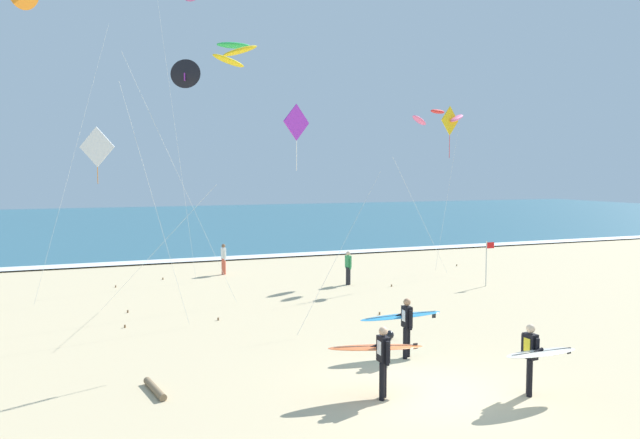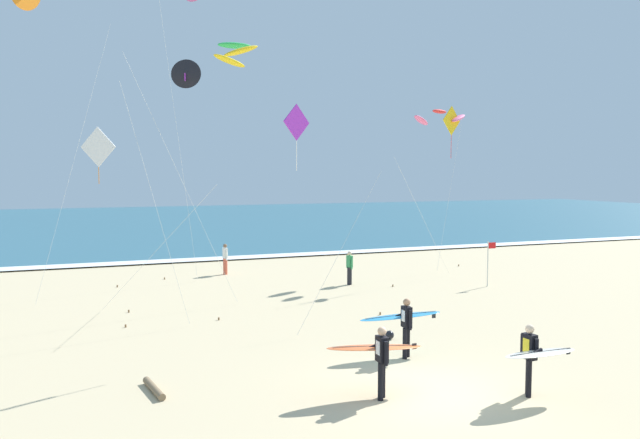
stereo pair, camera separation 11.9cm
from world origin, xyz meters
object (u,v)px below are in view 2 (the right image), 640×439
Objects in this scene: surfer_trailing at (379,353)px; bystander_white_top at (225,259)px; beach_ball at (390,335)px; driftwood_log at (154,388)px; kite_diamond_golden_mid at (450,125)px; kite_arc_scarlet_far at (439,117)px; kite_diamond_ivory_close at (100,151)px; bystander_green_top at (350,268)px; surfer_third at (404,320)px; kite_diamond_violet_distant at (300,132)px; kite_delta_charcoal_low at (185,75)px; kite_arc_emerald_near at (235,53)px; lifeguard_flag at (489,259)px; surfer_lead at (534,354)px.

surfer_trailing reaches higher than bystander_white_top.
beach_ball is 7.74m from driftwood_log.
surfer_trailing is at bearing -127.84° from kite_diamond_golden_mid.
kite_arc_scarlet_far reaches higher than surfer_trailing.
kite_diamond_ivory_close is 12.25m from bystander_green_top.
kite_diamond_golden_mid reaches higher than driftwood_log.
kite_diamond_golden_mid is at bearing 49.22° from beach_ball.
bystander_green_top is 5.68× the size of beach_ball.
surfer_third is 0.37× the size of kite_diamond_ivory_close.
surfer_third is 0.35× the size of kite_diamond_violet_distant.
kite_delta_charcoal_low is at bearing -108.47° from bystander_white_top.
surfer_trailing and surfer_third have the same top height.
kite_diamond_golden_mid is 21.05m from driftwood_log.
kite_arc_emerald_near reaches higher than lifeguard_flag.
surfer_lead is 0.82× the size of surfer_third.
kite_arc_emerald_near reaches higher than kite_delta_charcoal_low.
kite_diamond_golden_mid is 5.40× the size of bystander_white_top.
kite_arc_scarlet_far is 15.63m from kite_delta_charcoal_low.
kite_diamond_ivory_close is at bearing -167.98° from kite_arc_scarlet_far.
lifeguard_flag is (16.75, -0.74, -4.79)m from kite_diamond_ivory_close.
kite_diamond_ivory_close is 10.58m from bystander_white_top.
kite_diamond_violet_distant is at bearing -40.04° from kite_delta_charcoal_low.
bystander_green_top is (3.04, 10.83, -0.24)m from surfer_third.
beach_ball is (-2.60, -9.12, -0.67)m from bystander_green_top.
kite_delta_charcoal_low is (-14.01, -6.92, 0.35)m from kite_arc_scarlet_far.
kite_arc_emerald_near is at bearing -5.07° from kite_diamond_ivory_close.
kite_diamond_violet_distant reaches higher than bystander_green_top.
beach_ball is (0.44, 1.70, -0.91)m from surfer_third.
kite_diamond_golden_mid is 13.33m from bystander_white_top.
lifeguard_flag is (5.85, -2.67, 0.45)m from bystander_green_top.
surfer_third is 1.62× the size of bystander_white_top.
surfer_third is 15.75m from kite_diamond_golden_mid.
lifeguard_flag reaches higher than bystander_white_top.
bystander_white_top is at bearing 144.42° from lifeguard_flag.
kite_diamond_ivory_close is at bearing 131.48° from surfer_third.
bystander_green_top is at bearing 74.32° from surfer_third.
surfer_trailing is 8.87× the size of beach_ball.
kite_arc_scarlet_far is at bearing 54.77° from surfer_third.
surfer_third is (-1.26, 3.99, 0.01)m from surfer_lead.
kite_arc_emerald_near is 6.30m from kite_diamond_ivory_close.
surfer_lead is 3.62m from surfer_trailing.
kite_diamond_golden_mid reaches higher than bystander_white_top.
kite_diamond_violet_distant is at bearing -138.86° from kite_arc_scarlet_far.
beach_ball is (5.66, -3.83, -8.34)m from kite_delta_charcoal_low.
kite_diamond_violet_distant is 4.63× the size of bystander_green_top.
beach_ball is (-8.30, -9.63, -7.50)m from kite_diamond_golden_mid.
kite_diamond_ivory_close is at bearing -169.98° from bystander_green_top.
kite_diamond_golden_mid is at bearing 63.97° from surfer_lead.
surfer_lead is 0.29× the size of kite_diamond_violet_distant.
surfer_lead is 1.50× the size of driftwood_log.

